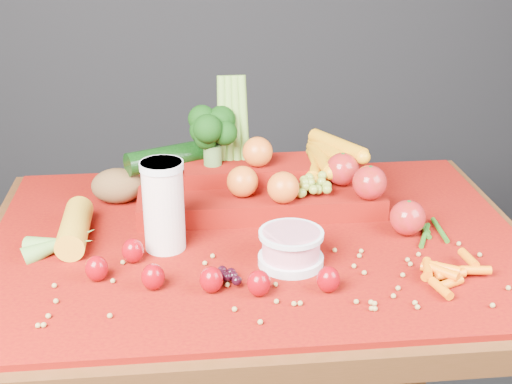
{
  "coord_description": "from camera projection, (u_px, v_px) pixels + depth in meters",
  "views": [
    {
      "loc": [
        -0.13,
        -1.26,
        1.41
      ],
      "look_at": [
        0.0,
        0.02,
        0.85
      ],
      "focal_mm": 50.0,
      "sensor_mm": 36.0,
      "label": 1
    }
  ],
  "objects": [
    {
      "name": "baby_carrot_pile",
      "position": [
        455.0,
        273.0,
        1.26
      ],
      "size": [
        0.18,
        0.17,
        0.03
      ],
      "primitive_type": null,
      "color": "orange",
      "rests_on": "red_cloth"
    },
    {
      "name": "yogurt_bowl",
      "position": [
        291.0,
        247.0,
        1.31
      ],
      "size": [
        0.12,
        0.12,
        0.07
      ],
      "rotation": [
        0.0,
        0.0,
        -0.29
      ],
      "color": "silver",
      "rests_on": "red_cloth"
    },
    {
      "name": "corn_ear",
      "position": [
        65.0,
        239.0,
        1.36
      ],
      "size": [
        0.18,
        0.23,
        0.06
      ],
      "rotation": [
        0.0,
        0.0,
        1.58
      ],
      "color": "gold",
      "rests_on": "red_cloth"
    },
    {
      "name": "dark_grape_cluster",
      "position": [
        235.0,
        276.0,
        1.25
      ],
      "size": [
        0.06,
        0.05,
        0.03
      ],
      "primitive_type": null,
      "color": "black",
      "rests_on": "red_cloth"
    },
    {
      "name": "table",
      "position": [
        257.0,
        283.0,
        1.47
      ],
      "size": [
        1.1,
        0.8,
        0.75
      ],
      "color": "#3A220D",
      "rests_on": "ground"
    },
    {
      "name": "green_bean_pile",
      "position": [
        429.0,
        228.0,
        1.45
      ],
      "size": [
        0.14,
        0.12,
        0.01
      ],
      "primitive_type": null,
      "color": "#225914",
      "rests_on": "red_cloth"
    },
    {
      "name": "potato",
      "position": [
        117.0,
        186.0,
        1.56
      ],
      "size": [
        0.11,
        0.08,
        0.08
      ],
      "primitive_type": "ellipsoid",
      "color": "brown",
      "rests_on": "red_cloth"
    },
    {
      "name": "strawberry_scatter",
      "position": [
        195.0,
        271.0,
        1.24
      ],
      "size": [
        0.44,
        0.18,
        0.05
      ],
      "color": "maroon",
      "rests_on": "red_cloth"
    },
    {
      "name": "red_cloth",
      "position": [
        257.0,
        239.0,
        1.43
      ],
      "size": [
        1.05,
        0.75,
        0.01
      ],
      "primitive_type": "cube",
      "color": "maroon",
      "rests_on": "table"
    },
    {
      "name": "milk_glass",
      "position": [
        163.0,
        203.0,
        1.34
      ],
      "size": [
        0.08,
        0.08,
        0.18
      ],
      "rotation": [
        0.0,
        0.0,
        0.35
      ],
      "color": "beige",
      "rests_on": "red_cloth"
    },
    {
      "name": "soybean_scatter",
      "position": [
        269.0,
        286.0,
        1.24
      ],
      "size": [
        0.84,
        0.24,
        0.01
      ],
      "primitive_type": null,
      "color": "olive",
      "rests_on": "red_cloth"
    },
    {
      "name": "produce_mound",
      "position": [
        267.0,
        179.0,
        1.55
      ],
      "size": [
        0.61,
        0.37,
        0.27
      ],
      "color": "maroon",
      "rests_on": "red_cloth"
    }
  ]
}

